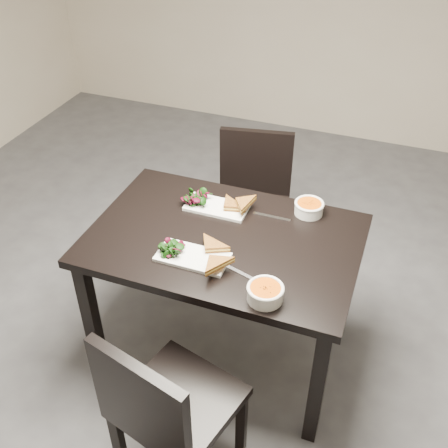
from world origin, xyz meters
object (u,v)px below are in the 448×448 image
soup_bowl_near (265,292)px  soup_bowl_far (309,207)px  chair_far (253,196)px  plate_far (217,207)px  table (224,253)px  chair_near (164,408)px  plate_near (193,257)px

soup_bowl_near → soup_bowl_far: bearing=87.5°
chair_far → plate_far: size_ratio=2.87×
table → chair_near: size_ratio=1.41×
chair_near → soup_bowl_far: 1.11m
chair_far → chair_near: bearing=-95.7°
chair_near → chair_far: 1.45m
table → plate_far: 0.24m
table → chair_far: chair_far is taller
soup_bowl_near → chair_near: bearing=-121.2°
soup_bowl_far → soup_bowl_near: bearing=-92.5°
plate_near → chair_far: bearing=91.3°
soup_bowl_near → chair_far: bearing=110.0°
plate_far → soup_bowl_far: (0.42, 0.11, 0.03)m
chair_near → plate_far: 0.97m
table → soup_bowl_near: bearing=-47.4°
table → soup_bowl_far: size_ratio=8.64×
chair_near → plate_far: chair_near is taller
chair_near → plate_near: 0.61m
chair_near → soup_bowl_far: size_ratio=6.12×
chair_far → soup_bowl_near: bearing=-80.6°
chair_far → soup_bowl_near: (0.38, -1.03, 0.30)m
plate_near → table: bearing=69.0°
table → chair_far: size_ratio=1.41×
chair_near → plate_far: bearing=113.6°
soup_bowl_near → plate_far: (-0.39, 0.50, -0.03)m
plate_near → plate_far: 0.38m
plate_far → table: bearing=-60.4°
plate_near → plate_far: same height
chair_far → soup_bowl_far: 0.65m
plate_near → plate_far: bearing=95.5°
plate_far → soup_bowl_far: soup_bowl_far is taller
chair_far → soup_bowl_far: chair_far is taller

